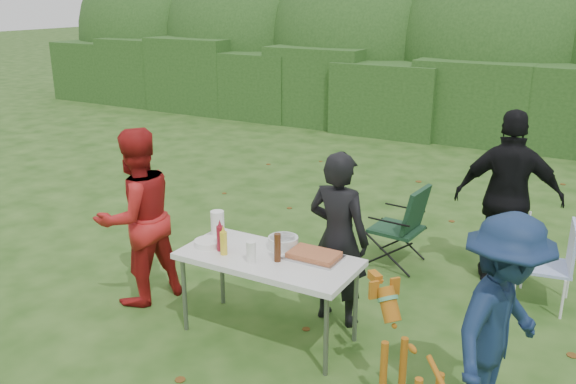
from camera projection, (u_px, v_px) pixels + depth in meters
The scene contains 20 objects.
ground at pixel (259, 316), 5.59m from camera, with size 80.00×80.00×0.00m, color #1E4211.
hedge_row at pixel (475, 98), 11.94m from camera, with size 22.00×1.40×1.70m, color #23471C.
shrub_backdrop at pixel (496, 52), 13.03m from camera, with size 20.00×2.60×3.20m, color #3D6628.
folding_table at pixel (268, 262), 5.06m from camera, with size 1.50×0.70×0.74m.
person_cook at pixel (338, 239), 5.29m from camera, with size 0.57×0.38×1.57m, color black.
person_red_jacket at pixel (137, 217), 5.65m from camera, with size 0.82×0.64×1.68m, color #A81A1A.
person_black_puffy at pixel (509, 198), 6.03m from camera, with size 1.04×0.43×1.77m, color black.
child at pixel (501, 327), 3.93m from camera, with size 1.00×0.57×1.54m, color #132547.
dog at pixel (411, 366), 4.10m from camera, with size 0.90×0.36×0.85m, color #A35B14, non-canonical shape.
camping_chair at pixel (396, 224), 6.54m from camera, with size 0.57×0.57×0.91m, color #183823, non-canonical shape.
lawn_chair at pixel (545, 263), 5.70m from camera, with size 0.49×0.49×0.84m, color #5B7EDF, non-canonical shape.
food_tray at pixel (314, 257), 5.01m from camera, with size 0.45×0.30×0.02m, color #B7B7BA.
focaccia_bread at pixel (314, 254), 5.00m from camera, with size 0.40×0.26×0.04m, color #B4623B.
mustard_bottle at pixel (224, 243), 5.06m from camera, with size 0.06×0.06×0.20m, color yellow.
ketchup_bottle at pixel (220, 238), 5.13m from camera, with size 0.06×0.06×0.22m, color maroon.
beer_bottle at pixel (277, 248), 4.92m from camera, with size 0.06×0.06×0.24m, color #47230F.
paper_towel_roll at pixel (218, 225), 5.37m from camera, with size 0.12×0.12×0.26m, color white.
cup_stack at pixel (251, 252), 4.91m from camera, with size 0.08×0.08×0.18m, color white.
pasta_bowl at pixel (283, 242), 5.20m from camera, with size 0.26×0.26×0.10m, color silver.
plate_stack at pixel (208, 243), 5.26m from camera, with size 0.24×0.24×0.05m, color white.
Camera 1 is at (2.67, -4.19, 2.82)m, focal length 38.00 mm.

